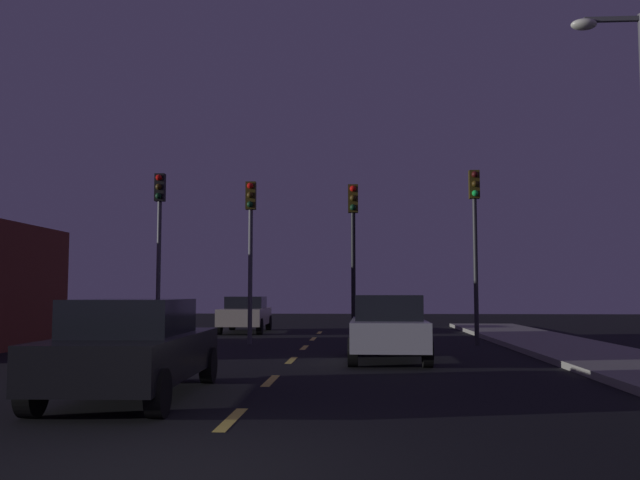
# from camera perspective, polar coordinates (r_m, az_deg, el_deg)

# --- Properties ---
(ground_plane) EXTENTS (80.00, 80.00, 0.00)m
(ground_plane) POSITION_cam_1_polar(r_m,az_deg,el_deg) (13.27, -3.86, -11.50)
(ground_plane) COLOR black
(lane_stripe_second) EXTENTS (0.16, 1.60, 0.01)m
(lane_stripe_second) POSITION_cam_1_polar(r_m,az_deg,el_deg) (8.97, -7.51, -14.83)
(lane_stripe_second) COLOR #EACC4C
(lane_stripe_second) RESTS_ON ground_plane
(lane_stripe_third) EXTENTS (0.16, 1.60, 0.01)m
(lane_stripe_third) POSITION_cam_1_polar(r_m,az_deg,el_deg) (12.68, -4.21, -11.81)
(lane_stripe_third) COLOR #EACC4C
(lane_stripe_third) RESTS_ON ground_plane
(lane_stripe_fourth) EXTENTS (0.16, 1.60, 0.01)m
(lane_stripe_fourth) POSITION_cam_1_polar(r_m,az_deg,el_deg) (16.43, -2.44, -10.15)
(lane_stripe_fourth) COLOR #EACC4C
(lane_stripe_fourth) RESTS_ON ground_plane
(lane_stripe_fifth) EXTENTS (0.16, 1.60, 0.01)m
(lane_stripe_fifth) POSITION_cam_1_polar(r_m,az_deg,el_deg) (20.20, -1.34, -9.10)
(lane_stripe_fifth) COLOR #EACC4C
(lane_stripe_fifth) RESTS_ON ground_plane
(lane_stripe_sixth) EXTENTS (0.16, 1.60, 0.01)m
(lane_stripe_sixth) POSITION_cam_1_polar(r_m,az_deg,el_deg) (23.98, -0.59, -8.38)
(lane_stripe_sixth) COLOR #EACC4C
(lane_stripe_sixth) RESTS_ON ground_plane
(lane_stripe_seventh) EXTENTS (0.16, 1.60, 0.01)m
(lane_stripe_seventh) POSITION_cam_1_polar(r_m,az_deg,el_deg) (27.76, -0.04, -7.85)
(lane_stripe_seventh) COLOR #EACC4C
(lane_stripe_seventh) RESTS_ON ground_plane
(traffic_signal_far_left) EXTENTS (0.32, 0.38, 5.50)m
(traffic_signal_far_left) POSITION_cam_1_polar(r_m,az_deg,el_deg) (22.37, -13.48, 1.24)
(traffic_signal_far_left) COLOR #4C4C51
(traffic_signal_far_left) RESTS_ON ground_plane
(traffic_signal_center_left) EXTENTS (0.32, 0.38, 5.20)m
(traffic_signal_center_left) POSITION_cam_1_polar(r_m,az_deg,el_deg) (21.68, -5.91, 0.82)
(traffic_signal_center_left) COLOR #4C4C51
(traffic_signal_center_left) RESTS_ON ground_plane
(traffic_signal_center_right) EXTENTS (0.32, 0.38, 5.08)m
(traffic_signal_center_right) POSITION_cam_1_polar(r_m,az_deg,el_deg) (21.39, 2.83, 0.66)
(traffic_signal_center_right) COLOR black
(traffic_signal_center_right) RESTS_ON ground_plane
(traffic_signal_far_right) EXTENTS (0.32, 0.38, 5.50)m
(traffic_signal_far_right) POSITION_cam_1_polar(r_m,az_deg,el_deg) (21.72, 13.00, 1.40)
(traffic_signal_far_right) COLOR #2D2D30
(traffic_signal_far_right) RESTS_ON ground_plane
(car_stopped_ahead) EXTENTS (1.89, 4.00, 1.57)m
(car_stopped_ahead) POSITION_cam_1_polar(r_m,az_deg,el_deg) (16.30, 5.79, -7.42)
(car_stopped_ahead) COLOR silver
(car_stopped_ahead) RESTS_ON ground_plane
(car_adjacent_lane) EXTENTS (2.01, 4.56, 1.52)m
(car_adjacent_lane) POSITION_cam_1_polar(r_m,az_deg,el_deg) (10.90, -15.52, -8.79)
(car_adjacent_lane) COLOR black
(car_adjacent_lane) RESTS_ON ground_plane
(car_oncoming_far) EXTENTS (1.93, 4.44, 1.47)m
(car_oncoming_far) POSITION_cam_1_polar(r_m,az_deg,el_deg) (28.19, -6.34, -6.24)
(car_oncoming_far) COLOR beige
(car_oncoming_far) RESTS_ON ground_plane
(street_lamp_right) EXTENTS (1.61, 0.36, 7.66)m
(street_lamp_right) POSITION_cam_1_polar(r_m,az_deg,el_deg) (15.97, 25.28, 6.49)
(street_lamp_right) COLOR #4C4C51
(street_lamp_right) RESTS_ON ground_plane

